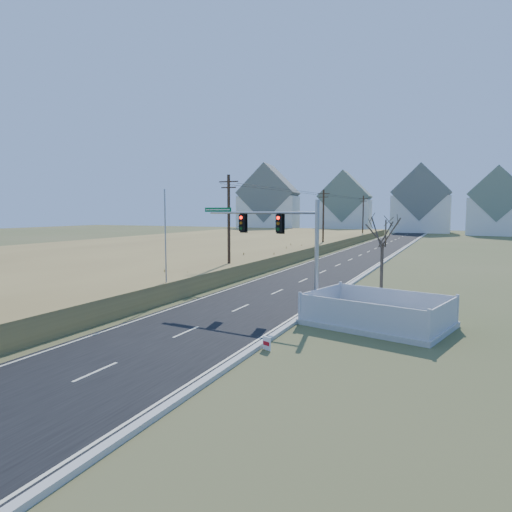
# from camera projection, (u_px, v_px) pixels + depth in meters

# --- Properties ---
(ground) EXTENTS (260.00, 260.00, 0.00)m
(ground) POSITION_uv_depth(u_px,v_px,m) (207.00, 324.00, 23.83)
(ground) COLOR #464F26
(ground) RESTS_ON ground
(road) EXTENTS (8.00, 180.00, 0.06)m
(road) POSITION_uv_depth(u_px,v_px,m) (373.00, 250.00, 69.25)
(road) COLOR black
(road) RESTS_ON ground
(curb) EXTENTS (0.30, 180.00, 0.18)m
(curb) POSITION_uv_depth(u_px,v_px,m) (402.00, 250.00, 67.56)
(curb) COLOR #B2AFA8
(curb) RESTS_ON ground
(reed_marsh) EXTENTS (38.00, 110.00, 1.30)m
(reed_marsh) POSITION_uv_depth(u_px,v_px,m) (203.00, 245.00, 69.86)
(reed_marsh) COLOR #AA914C
(reed_marsh) RESTS_ON ground
(utility_pole_near) EXTENTS (1.80, 0.26, 9.00)m
(utility_pole_near) POSITION_uv_depth(u_px,v_px,m) (229.00, 225.00, 39.64)
(utility_pole_near) COLOR #422D1E
(utility_pole_near) RESTS_ON ground
(utility_pole_mid) EXTENTS (1.80, 0.26, 9.00)m
(utility_pole_mid) POSITION_uv_depth(u_px,v_px,m) (323.00, 219.00, 66.89)
(utility_pole_mid) COLOR #422D1E
(utility_pole_mid) RESTS_ON ground
(utility_pole_far) EXTENTS (1.80, 0.26, 9.00)m
(utility_pole_far) POSITION_uv_depth(u_px,v_px,m) (363.00, 217.00, 94.14)
(utility_pole_far) COLOR #422D1E
(utility_pole_far) RESTS_ON ground
(condo_nw) EXTENTS (17.69, 13.38, 19.05)m
(condo_nw) POSITION_uv_depth(u_px,v_px,m) (269.00, 204.00, 129.35)
(condo_nw) COLOR silver
(condo_nw) RESTS_ON ground
(condo_nnw) EXTENTS (14.93, 11.17, 17.03)m
(condo_nnw) POSITION_uv_depth(u_px,v_px,m) (345.00, 207.00, 128.57)
(condo_nnw) COLOR silver
(condo_nnw) RESTS_ON ground
(condo_n) EXTENTS (15.27, 10.20, 18.54)m
(condo_n) POSITION_uv_depth(u_px,v_px,m) (421.00, 205.00, 124.01)
(condo_n) COLOR silver
(condo_n) RESTS_ON ground
(condo_ne) EXTENTS (14.12, 10.51, 16.52)m
(condo_ne) POSITION_uv_depth(u_px,v_px,m) (498.00, 207.00, 109.50)
(condo_ne) COLOR silver
(condo_ne) RESTS_ON ground
(traffic_signal_mast) EXTENTS (8.14, 1.27, 6.52)m
(traffic_signal_mast) POSITION_uv_depth(u_px,v_px,m) (288.00, 242.00, 26.78)
(traffic_signal_mast) COLOR #9EA0A5
(traffic_signal_mast) RESTS_ON ground
(fence_enclosure) EXTENTS (7.85, 6.27, 1.58)m
(fence_enclosure) POSITION_uv_depth(u_px,v_px,m) (377.00, 320.00, 23.49)
(fence_enclosure) COLOR #B7B5AD
(fence_enclosure) RESTS_ON ground
(open_sign) EXTENTS (0.44, 0.24, 0.57)m
(open_sign) POSITION_uv_depth(u_px,v_px,m) (267.00, 343.00, 19.27)
(open_sign) COLOR white
(open_sign) RESTS_ON ground
(flagpole) EXTENTS (0.33, 0.33, 7.26)m
(flagpole) POSITION_uv_depth(u_px,v_px,m) (166.00, 258.00, 29.14)
(flagpole) COLOR #B7B5AD
(flagpole) RESTS_ON ground
(bare_tree) EXTENTS (2.28, 2.28, 6.03)m
(bare_tree) POSITION_uv_depth(u_px,v_px,m) (383.00, 229.00, 26.00)
(bare_tree) COLOR #4C3F33
(bare_tree) RESTS_ON ground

